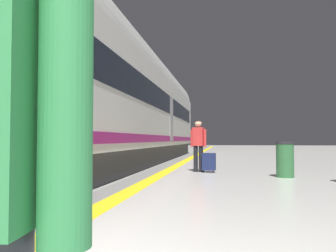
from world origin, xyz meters
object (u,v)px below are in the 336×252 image
Objects in this scene: suitcase_near at (209,162)px; waste_bin at (285,159)px; high_speed_train at (78,82)px; passenger_near at (198,141)px.

waste_bin reaches higher than suitcase_near.
high_speed_train is at bearing -174.64° from waste_bin.
high_speed_train is 40.00× the size of waste_bin.
passenger_near reaches higher than suitcase_near.
high_speed_train is 4.34m from suitcase_near.
waste_bin is (1.98, -1.06, 0.15)m from suitcase_near.
high_speed_train reaches higher than waste_bin.
suitcase_near is at bearing 24.75° from high_speed_train.
waste_bin is (5.39, 0.51, -2.05)m from high_speed_train.
high_speed_train is at bearing -151.28° from passenger_near.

